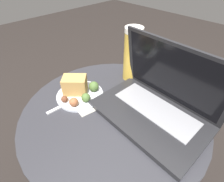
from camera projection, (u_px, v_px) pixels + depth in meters
The scene contains 7 objects.
ground_plane at pixel (113, 177), 0.94m from camera, with size 6.00×6.00×0.00m, color black.
table at pixel (114, 137), 0.71m from camera, with size 0.64×0.64×0.52m.
napkin at pixel (86, 97), 0.67m from camera, with size 0.18×0.14×0.00m.
laptop at pixel (157, 102), 0.57m from camera, with size 0.38×0.25×0.24m.
beer_glass at pixel (132, 55), 0.70m from camera, with size 0.07×0.07×0.22m.
snack_plate at pixel (79, 90), 0.66m from camera, with size 0.18×0.18×0.08m.
fork at pixel (71, 102), 0.65m from camera, with size 0.03×0.16×0.00m.
Camera 1 is at (0.31, -0.31, 0.96)m, focal length 28.00 mm.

